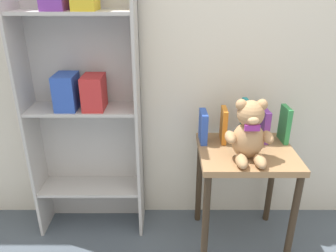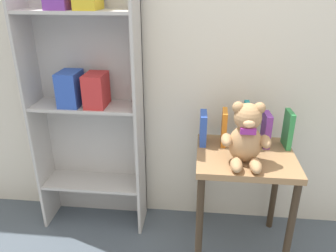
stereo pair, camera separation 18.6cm
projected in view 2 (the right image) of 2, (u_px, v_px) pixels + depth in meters
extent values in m
cube|color=silver|center=(222.00, 36.00, 1.91)|extent=(4.80, 0.06, 2.50)
cube|color=#BCB7B2|center=(35.00, 104.00, 2.02)|extent=(0.02, 0.25, 1.70)
cube|color=#BCB7B2|center=(139.00, 108.00, 1.95)|extent=(0.02, 0.25, 1.70)
cube|color=#BCB7B2|center=(92.00, 100.00, 2.09)|extent=(0.67, 0.02, 1.70)
cube|color=#BCB7B2|center=(94.00, 182.00, 2.20)|extent=(0.63, 0.23, 0.02)
cube|color=#BCB7B2|center=(86.00, 106.00, 1.98)|extent=(0.63, 0.23, 0.02)
cube|color=#BCB7B2|center=(76.00, 11.00, 1.77)|extent=(0.63, 0.23, 0.02)
cube|color=#2D51B7|center=(70.00, 88.00, 1.94)|extent=(0.12, 0.18, 0.20)
cube|color=red|center=(96.00, 90.00, 1.92)|extent=(0.12, 0.18, 0.20)
cube|color=#9E754C|center=(245.00, 157.00, 1.83)|extent=(0.54, 0.47, 0.04)
cylinder|color=#37291A|center=(199.00, 225.00, 1.80)|extent=(0.04, 0.04, 0.62)
cylinder|color=#37291A|center=(290.00, 231.00, 1.75)|extent=(0.04, 0.04, 0.62)
cylinder|color=#37291A|center=(200.00, 183.00, 2.18)|extent=(0.04, 0.04, 0.62)
cylinder|color=#37291A|center=(275.00, 188.00, 2.13)|extent=(0.04, 0.04, 0.62)
ellipsoid|color=tan|center=(245.00, 144.00, 1.71)|extent=(0.17, 0.13, 0.21)
sphere|color=tan|center=(248.00, 117.00, 1.65)|extent=(0.14, 0.14, 0.14)
sphere|color=tan|center=(238.00, 107.00, 1.64)|extent=(0.06, 0.06, 0.06)
sphere|color=tan|center=(260.00, 108.00, 1.63)|extent=(0.06, 0.06, 0.06)
ellipsoid|color=#F4BB82|center=(249.00, 123.00, 1.60)|extent=(0.06, 0.04, 0.04)
ellipsoid|color=tan|center=(227.00, 140.00, 1.70)|extent=(0.06, 0.11, 0.06)
ellipsoid|color=tan|center=(265.00, 142.00, 1.68)|extent=(0.06, 0.11, 0.06)
ellipsoid|color=tan|center=(236.00, 165.00, 1.66)|extent=(0.06, 0.12, 0.06)
ellipsoid|color=tan|center=(256.00, 166.00, 1.65)|extent=(0.06, 0.12, 0.06)
cube|color=#992D93|center=(248.00, 131.00, 1.62)|extent=(0.08, 0.02, 0.03)
cube|color=#2D51B7|center=(203.00, 128.00, 1.92)|extent=(0.04, 0.14, 0.19)
cube|color=orange|center=(224.00, 127.00, 1.91)|extent=(0.03, 0.13, 0.21)
cube|color=teal|center=(246.00, 124.00, 1.88)|extent=(0.03, 0.10, 0.26)
cube|color=purple|center=(266.00, 130.00, 1.89)|extent=(0.04, 0.12, 0.20)
cube|color=#33934C|center=(288.00, 129.00, 1.87)|extent=(0.03, 0.13, 0.22)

